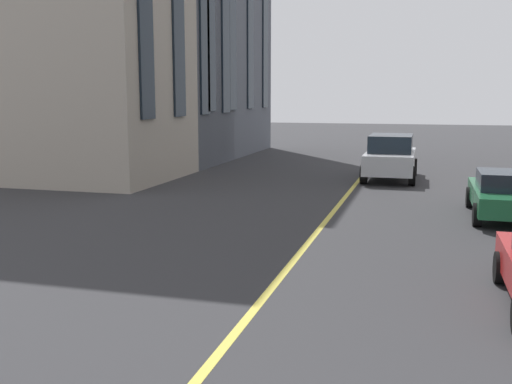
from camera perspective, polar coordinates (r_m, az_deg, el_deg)
lane_centre_line at (r=16.99m, az=6.75°, el=-2.71°), size 80.00×0.16×0.01m
car_silver_far at (r=25.63m, az=12.75°, el=3.33°), size 4.70×2.14×1.88m
car_green_mid at (r=18.54m, az=22.82°, el=-0.17°), size 4.40×1.95×1.37m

